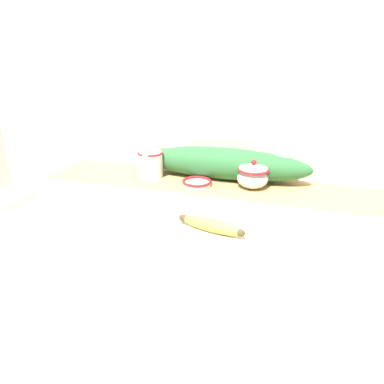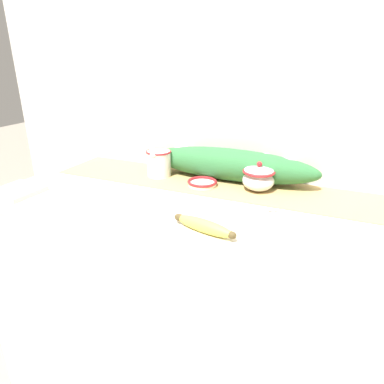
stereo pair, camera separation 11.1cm
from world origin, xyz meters
The scene contains 10 objects.
countertop centered at (0.00, 0.00, 0.45)m, with size 1.51×0.65×0.90m, color beige.
back_wall centered at (0.00, 0.34, 1.20)m, with size 2.31×0.04×2.40m, color silver.
table_runner centered at (0.00, 0.18, 0.90)m, with size 1.39×0.26×0.00m, color tan.
cream_pitcher centered at (-0.28, 0.19, 0.96)m, with size 0.10×0.12×0.11m.
sugar_bowl centered at (0.13, 0.18, 0.95)m, with size 0.12×0.12×0.11m.
small_dish centered at (-0.08, 0.15, 0.91)m, with size 0.11×0.11×0.02m.
banana centered at (0.06, -0.19, 0.92)m, with size 0.21×0.08×0.04m.
spoon centered at (0.20, 0.02, 0.91)m, with size 0.18×0.06×0.01m.
napkin_stack centered at (-0.66, -0.19, 0.91)m, with size 0.15×0.15×0.02m, color silver.
poinsettia_garland centered at (0.00, 0.25, 0.97)m, with size 0.68×0.14×0.12m.
Camera 1 is at (0.27, -1.02, 1.36)m, focal length 32.00 mm.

